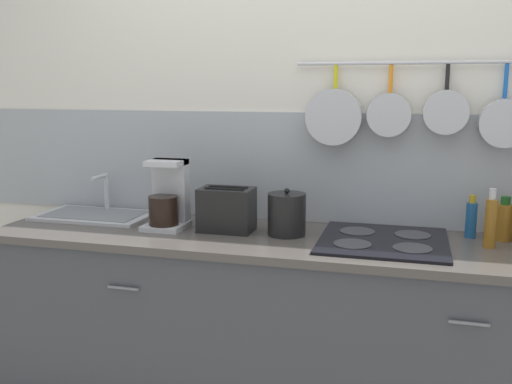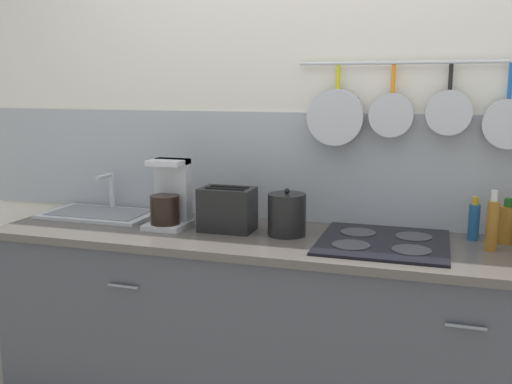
{
  "view_description": "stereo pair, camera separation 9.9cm",
  "coord_description": "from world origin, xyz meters",
  "px_view_note": "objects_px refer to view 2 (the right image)",
  "views": [
    {
      "loc": [
        0.46,
        -2.35,
        1.52
      ],
      "look_at": [
        -0.19,
        0.0,
        1.07
      ],
      "focal_mm": 40.0,
      "sensor_mm": 36.0,
      "label": 1
    },
    {
      "loc": [
        0.55,
        -2.32,
        1.52
      ],
      "look_at": [
        -0.19,
        0.0,
        1.07
      ],
      "focal_mm": 40.0,
      "sensor_mm": 36.0,
      "label": 2
    }
  ],
  "objects_px": {
    "bottle_sesame_oil": "(507,223)",
    "coffee_maker": "(170,199)",
    "bottle_dish_soap": "(474,221)",
    "bottle_olive_oil": "(492,224)",
    "kettle": "(287,214)",
    "toaster": "(227,209)"
  },
  "relations": [
    {
      "from": "coffee_maker",
      "to": "kettle",
      "type": "distance_m",
      "value": 0.56
    },
    {
      "from": "kettle",
      "to": "toaster",
      "type": "bearing_deg",
      "value": -179.55
    },
    {
      "from": "coffee_maker",
      "to": "toaster",
      "type": "relative_size",
      "value": 1.23
    },
    {
      "from": "bottle_dish_soap",
      "to": "bottle_sesame_oil",
      "type": "distance_m",
      "value": 0.13
    },
    {
      "from": "bottle_sesame_oil",
      "to": "bottle_olive_oil",
      "type": "bearing_deg",
      "value": -117.57
    },
    {
      "from": "bottle_olive_oil",
      "to": "bottle_dish_soap",
      "type": "bearing_deg",
      "value": 111.64
    },
    {
      "from": "toaster",
      "to": "bottle_sesame_oil",
      "type": "distance_m",
      "value": 1.2
    },
    {
      "from": "toaster",
      "to": "bottle_olive_oil",
      "type": "relative_size",
      "value": 1.05
    },
    {
      "from": "bottle_sesame_oil",
      "to": "coffee_maker",
      "type": "bearing_deg",
      "value": -173.63
    },
    {
      "from": "bottle_sesame_oil",
      "to": "kettle",
      "type": "bearing_deg",
      "value": -170.43
    },
    {
      "from": "coffee_maker",
      "to": "bottle_sesame_oil",
      "type": "height_order",
      "value": "coffee_maker"
    },
    {
      "from": "coffee_maker",
      "to": "kettle",
      "type": "bearing_deg",
      "value": 1.1
    },
    {
      "from": "kettle",
      "to": "bottle_dish_soap",
      "type": "xyz_separation_m",
      "value": [
        0.78,
        0.17,
        -0.01
      ]
    },
    {
      "from": "kettle",
      "to": "bottle_sesame_oil",
      "type": "xyz_separation_m",
      "value": [
        0.91,
        0.15,
        -0.01
      ]
    },
    {
      "from": "toaster",
      "to": "bottle_dish_soap",
      "type": "height_order",
      "value": "toaster"
    },
    {
      "from": "toaster",
      "to": "coffee_maker",
      "type": "bearing_deg",
      "value": -178.27
    },
    {
      "from": "kettle",
      "to": "bottle_dish_soap",
      "type": "relative_size",
      "value": 1.12
    },
    {
      "from": "coffee_maker",
      "to": "kettle",
      "type": "relative_size",
      "value": 1.51
    },
    {
      "from": "kettle",
      "to": "bottle_sesame_oil",
      "type": "height_order",
      "value": "kettle"
    },
    {
      "from": "bottle_dish_soap",
      "to": "bottle_olive_oil",
      "type": "distance_m",
      "value": 0.16
    },
    {
      "from": "toaster",
      "to": "bottle_sesame_oil",
      "type": "bearing_deg",
      "value": 7.47
    },
    {
      "from": "bottle_sesame_oil",
      "to": "toaster",
      "type": "bearing_deg",
      "value": -172.53
    }
  ]
}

